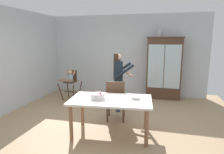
{
  "coord_description": "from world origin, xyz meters",
  "views": [
    {
      "loc": [
        1.16,
        -3.94,
        1.87
      ],
      "look_at": [
        -0.01,
        0.7,
        0.95
      ],
      "focal_mm": 30.96,
      "sensor_mm": 36.0,
      "label": 1
    }
  ],
  "objects_px": {
    "china_cabinet": "(164,68)",
    "ceramic_vase": "(159,33)",
    "birthday_cake": "(98,96)",
    "high_chair_with_toddler": "(70,79)",
    "dining_table": "(111,104)",
    "dining_chair_far_side": "(116,98)",
    "adult_person": "(118,75)",
    "serving_bowl": "(135,98)"
  },
  "relations": [
    {
      "from": "birthday_cake",
      "to": "high_chair_with_toddler",
      "type": "bearing_deg",
      "value": 128.29
    },
    {
      "from": "china_cabinet",
      "to": "birthday_cake",
      "type": "distance_m",
      "value": 3.13
    },
    {
      "from": "ceramic_vase",
      "to": "high_chair_with_toddler",
      "type": "relative_size",
      "value": 0.28
    },
    {
      "from": "china_cabinet",
      "to": "birthday_cake",
      "type": "relative_size",
      "value": 7.02
    },
    {
      "from": "ceramic_vase",
      "to": "birthday_cake",
      "type": "bearing_deg",
      "value": -110.8
    },
    {
      "from": "china_cabinet",
      "to": "serving_bowl",
      "type": "relative_size",
      "value": 10.92
    },
    {
      "from": "adult_person",
      "to": "dining_table",
      "type": "distance_m",
      "value": 1.38
    },
    {
      "from": "high_chair_with_toddler",
      "to": "serving_bowl",
      "type": "bearing_deg",
      "value": -35.24
    },
    {
      "from": "ceramic_vase",
      "to": "high_chair_with_toddler",
      "type": "distance_m",
      "value": 3.14
    },
    {
      "from": "high_chair_with_toddler",
      "to": "serving_bowl",
      "type": "distance_m",
      "value": 2.92
    },
    {
      "from": "dining_table",
      "to": "dining_chair_far_side",
      "type": "bearing_deg",
      "value": 94.76
    },
    {
      "from": "china_cabinet",
      "to": "high_chair_with_toddler",
      "type": "bearing_deg",
      "value": -162.97
    },
    {
      "from": "serving_bowl",
      "to": "ceramic_vase",
      "type": "bearing_deg",
      "value": 82.09
    },
    {
      "from": "dining_chair_far_side",
      "to": "adult_person",
      "type": "bearing_deg",
      "value": -90.83
    },
    {
      "from": "birthday_cake",
      "to": "dining_table",
      "type": "bearing_deg",
      "value": 11.31
    },
    {
      "from": "serving_bowl",
      "to": "high_chair_with_toddler",
      "type": "bearing_deg",
      "value": 141.46
    },
    {
      "from": "adult_person",
      "to": "dining_chair_far_side",
      "type": "relative_size",
      "value": 1.59
    },
    {
      "from": "ceramic_vase",
      "to": "birthday_cake",
      "type": "xyz_separation_m",
      "value": [
        -1.09,
        -2.86,
        -1.29
      ]
    },
    {
      "from": "ceramic_vase",
      "to": "china_cabinet",
      "type": "bearing_deg",
      "value": -1.14
    },
    {
      "from": "dining_table",
      "to": "birthday_cake",
      "type": "relative_size",
      "value": 5.88
    },
    {
      "from": "adult_person",
      "to": "serving_bowl",
      "type": "xyz_separation_m",
      "value": [
        0.6,
        -1.21,
        -0.2
      ]
    },
    {
      "from": "high_chair_with_toddler",
      "to": "birthday_cake",
      "type": "distance_m",
      "value": 2.54
    },
    {
      "from": "high_chair_with_toddler",
      "to": "birthday_cake",
      "type": "height_order",
      "value": "high_chair_with_toddler"
    },
    {
      "from": "adult_person",
      "to": "serving_bowl",
      "type": "bearing_deg",
      "value": -173.31
    },
    {
      "from": "china_cabinet",
      "to": "high_chair_with_toddler",
      "type": "distance_m",
      "value": 2.99
    },
    {
      "from": "high_chair_with_toddler",
      "to": "dining_chair_far_side",
      "type": "xyz_separation_m",
      "value": [
        1.76,
        -1.28,
        -0.1
      ]
    },
    {
      "from": "china_cabinet",
      "to": "ceramic_vase",
      "type": "bearing_deg",
      "value": 178.86
    },
    {
      "from": "ceramic_vase",
      "to": "dining_table",
      "type": "bearing_deg",
      "value": -106.58
    },
    {
      "from": "dining_table",
      "to": "dining_chair_far_side",
      "type": "relative_size",
      "value": 1.72
    },
    {
      "from": "china_cabinet",
      "to": "dining_chair_far_side",
      "type": "xyz_separation_m",
      "value": [
        -1.08,
        -2.15,
        -0.43
      ]
    },
    {
      "from": "birthday_cake",
      "to": "serving_bowl",
      "type": "relative_size",
      "value": 1.56
    },
    {
      "from": "high_chair_with_toddler",
      "to": "adult_person",
      "type": "height_order",
      "value": "adult_person"
    },
    {
      "from": "ceramic_vase",
      "to": "dining_chair_far_side",
      "type": "xyz_separation_m",
      "value": [
        -0.89,
        -2.15,
        -1.53
      ]
    },
    {
      "from": "adult_person",
      "to": "birthday_cake",
      "type": "xyz_separation_m",
      "value": [
        -0.11,
        -1.38,
        -0.17
      ]
    },
    {
      "from": "china_cabinet",
      "to": "birthday_cake",
      "type": "bearing_deg",
      "value": -114.02
    },
    {
      "from": "birthday_cake",
      "to": "dining_chair_far_side",
      "type": "distance_m",
      "value": 0.77
    },
    {
      "from": "high_chair_with_toddler",
      "to": "dining_chair_far_side",
      "type": "distance_m",
      "value": 2.18
    },
    {
      "from": "ceramic_vase",
      "to": "dining_table",
      "type": "distance_m",
      "value": 3.27
    },
    {
      "from": "birthday_cake",
      "to": "serving_bowl",
      "type": "bearing_deg",
      "value": 13.39
    },
    {
      "from": "ceramic_vase",
      "to": "adult_person",
      "type": "height_order",
      "value": "ceramic_vase"
    },
    {
      "from": "dining_table",
      "to": "dining_chair_far_side",
      "type": "height_order",
      "value": "dining_chair_far_side"
    },
    {
      "from": "high_chair_with_toddler",
      "to": "dining_table",
      "type": "height_order",
      "value": "high_chair_with_toddler"
    }
  ]
}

